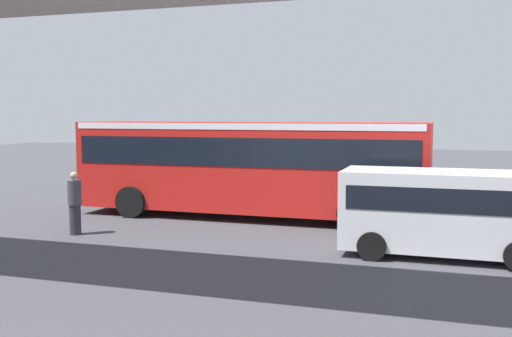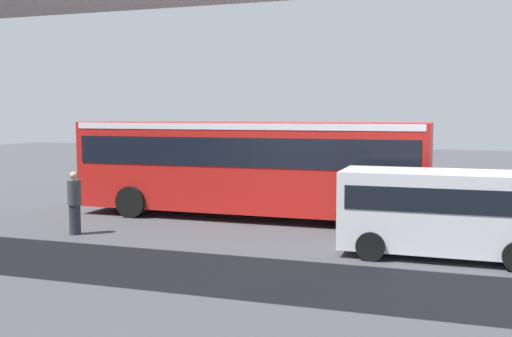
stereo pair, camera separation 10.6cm
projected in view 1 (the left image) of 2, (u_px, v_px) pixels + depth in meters
name	position (u px, v px, depth m)	size (l,w,h in m)	color
ground	(222.00, 211.00, 20.64)	(80.00, 80.00, 0.00)	#424247
city_bus	(249.00, 161.00, 19.34)	(11.54, 2.85, 3.15)	red
parked_van	(444.00, 208.00, 14.06)	(4.80, 2.17, 2.05)	silver
pedestrian	(75.00, 204.00, 16.62)	(0.38, 0.38, 1.79)	#2D2D38
traffic_sign	(130.00, 151.00, 24.45)	(0.08, 0.60, 2.80)	slate
lane_dash_leftmost	(348.00, 205.00, 22.02)	(2.00, 0.20, 0.01)	silver
lane_dash_left	(247.00, 200.00, 23.26)	(2.00, 0.20, 0.01)	silver
lane_dash_centre	(157.00, 196.00, 24.49)	(2.00, 0.20, 0.01)	silver
pedestrian_overpass	(26.00, 16.00, 10.81)	(25.48, 2.60, 7.05)	#B2ADA5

